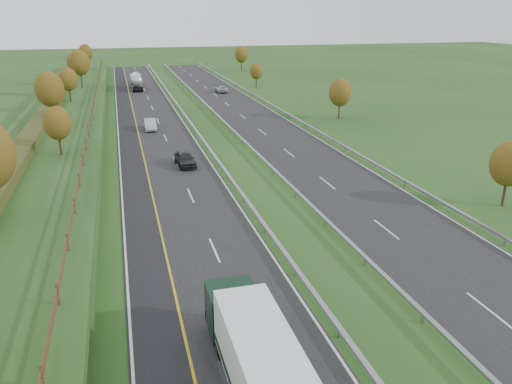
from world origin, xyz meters
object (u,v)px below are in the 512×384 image
Objects in this scene: road_tanker at (136,81)px; car_silver_mid at (150,124)px; car_oncoming at (221,89)px; car_small_far at (135,80)px; car_dark_near at (185,159)px.

car_silver_mid is at bearing -90.10° from road_tanker.
road_tanker is 2.25× the size of car_oncoming.
car_small_far reaches higher than car_silver_mid.
car_silver_mid is at bearing 62.86° from car_oncoming.
car_dark_near is at bearing 74.80° from car_oncoming.
car_silver_mid is 37.85m from car_oncoming.
car_silver_mid is 0.96× the size of car_oncoming.
road_tanker reaches higher than car_silver_mid.
car_small_far is at bearing -48.56° from car_oncoming.
car_oncoming is at bearing -52.67° from car_small_far.
road_tanker is at bearing -94.45° from car_small_far.
car_small_far reaches higher than car_dark_near.
car_oncoming is at bearing -29.92° from road_tanker.
car_small_far is (-2.23, 73.61, 0.00)m from car_dark_near.
car_silver_mid reaches higher than car_oncoming.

